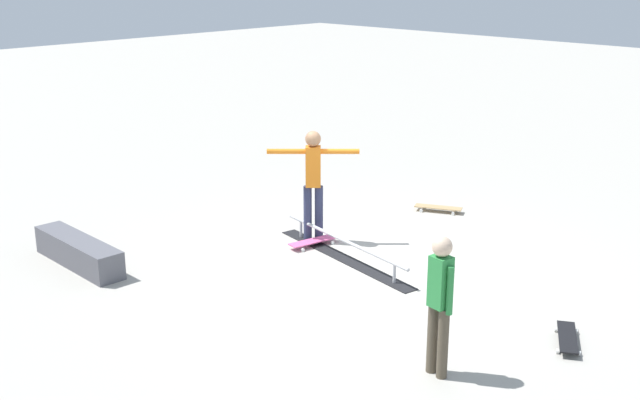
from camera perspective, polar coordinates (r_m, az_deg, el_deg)
ground_plane at (r=11.35m, az=3.11°, el=-4.69°), size 60.00×60.00×0.00m
grind_rail at (r=11.53m, az=1.73°, el=-3.61°), size 2.93×0.76×0.31m
skate_ledge at (r=11.78m, az=-16.85°, el=-3.57°), size 1.87×0.46×0.40m
skater_main at (r=12.01m, az=-0.49°, el=1.59°), size 1.05×1.02×1.71m
skateboard_main at (r=12.05m, az=-0.47°, el=-2.96°), size 0.37×0.82×0.09m
bystander_green_shirt at (r=8.26m, az=8.54°, el=-6.96°), size 0.35×0.21×1.53m
loose_skateboard_black at (r=9.56m, az=17.25°, el=-9.35°), size 0.58×0.79×0.09m
loose_skateboard_natural at (r=13.79m, az=8.44°, el=-0.54°), size 0.81×0.53×0.09m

